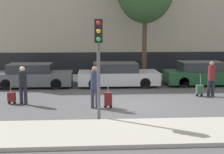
# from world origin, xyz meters

# --- Properties ---
(ground_plane) EXTENTS (80.00, 80.00, 0.00)m
(ground_plane) POSITION_xyz_m (0.00, 0.00, 0.00)
(ground_plane) COLOR #4C4C4F
(sidewalk_near) EXTENTS (28.00, 2.50, 0.12)m
(sidewalk_near) POSITION_xyz_m (0.00, -3.75, 0.06)
(sidewalk_near) COLOR #A39E93
(sidewalk_near) RESTS_ON ground_plane
(sidewalk_far) EXTENTS (28.00, 3.00, 0.12)m
(sidewalk_far) POSITION_xyz_m (0.00, 7.00, 0.06)
(sidewalk_far) COLOR #A39E93
(sidewalk_far) RESTS_ON ground_plane
(parked_car_0) EXTENTS (4.31, 1.75, 1.33)m
(parked_car_0) POSITION_xyz_m (-4.99, 4.51, 0.63)
(parked_car_0) COLOR #4C5156
(parked_car_0) RESTS_ON ground_plane
(parked_car_1) EXTENTS (4.55, 1.88, 1.35)m
(parked_car_1) POSITION_xyz_m (-0.20, 4.50, 0.64)
(parked_car_1) COLOR #B7BABF
(parked_car_1) RESTS_ON ground_plane
(parked_car_2) EXTENTS (4.46, 1.82, 1.37)m
(parked_car_2) POSITION_xyz_m (4.79, 4.56, 0.65)
(parked_car_2) COLOR #194728
(parked_car_2) RESTS_ON ground_plane
(pedestrian_left) EXTENTS (0.34, 0.34, 1.67)m
(pedestrian_left) POSITION_xyz_m (-4.64, 0.36, 0.95)
(pedestrian_left) COLOR #23232D
(pedestrian_left) RESTS_ON ground_plane
(trolley_left) EXTENTS (0.34, 0.29, 1.06)m
(trolley_left) POSITION_xyz_m (-5.18, 0.48, 0.32)
(trolley_left) COLOR maroon
(trolley_left) RESTS_ON ground_plane
(pedestrian_center) EXTENTS (0.35, 0.34, 1.75)m
(pedestrian_center) POSITION_xyz_m (-1.55, -0.46, 1.00)
(pedestrian_center) COLOR #383347
(pedestrian_center) RESTS_ON ground_plane
(trolley_center) EXTENTS (0.34, 0.29, 1.20)m
(trolley_center) POSITION_xyz_m (-1.00, -0.48, 0.39)
(trolley_center) COLOR maroon
(trolley_center) RESTS_ON ground_plane
(pedestrian_right) EXTENTS (0.35, 0.34, 1.72)m
(pedestrian_right) POSITION_xyz_m (4.12, 1.47, 0.98)
(pedestrian_right) COLOR #23232D
(pedestrian_right) RESTS_ON ground_plane
(trolley_right) EXTENTS (0.34, 0.29, 1.10)m
(trolley_right) POSITION_xyz_m (3.57, 1.49, 0.34)
(trolley_right) COLOR #335138
(trolley_right) RESTS_ON ground_plane
(traffic_light) EXTENTS (0.28, 0.47, 3.59)m
(traffic_light) POSITION_xyz_m (-1.42, -2.36, 2.57)
(traffic_light) COLOR #515154
(traffic_light) RESTS_ON ground_plane
(parked_bicycle) EXTENTS (1.77, 0.06, 0.96)m
(parked_bicycle) POSITION_xyz_m (5.77, 6.84, 0.49)
(parked_bicycle) COLOR black
(parked_bicycle) RESTS_ON sidewalk_far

